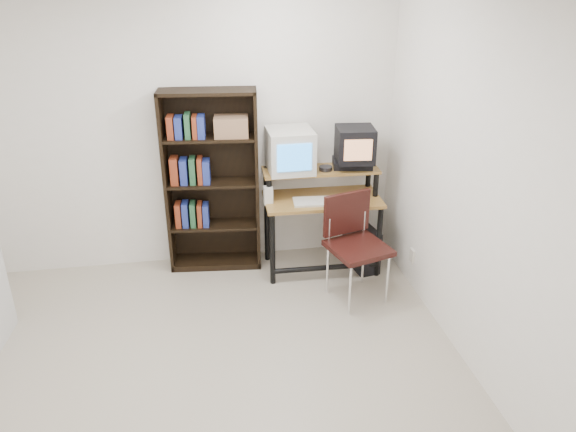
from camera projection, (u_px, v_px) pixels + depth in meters
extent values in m
cube|color=beige|center=(197.00, 396.00, 3.89)|extent=(4.00, 4.00, 0.01)
cube|color=white|center=(182.00, 133.00, 5.14)|extent=(4.00, 0.01, 2.60)
cube|color=white|center=(493.00, 205.00, 3.66)|extent=(0.01, 4.00, 2.60)
cube|color=olive|center=(322.00, 199.00, 5.21)|extent=(1.09, 0.57, 0.03)
cube|color=olive|center=(321.00, 170.00, 5.21)|extent=(1.08, 0.35, 0.02)
cylinder|color=black|center=(273.00, 249.00, 5.09)|extent=(0.05, 0.05, 0.72)
cylinder|color=black|center=(379.00, 241.00, 5.22)|extent=(0.05, 0.05, 0.72)
cylinder|color=black|center=(267.00, 215.00, 5.45)|extent=(0.05, 0.05, 0.98)
cylinder|color=black|center=(366.00, 209.00, 5.58)|extent=(0.05, 0.05, 0.98)
cylinder|color=black|center=(326.00, 268.00, 5.26)|extent=(1.00, 0.08, 0.05)
cube|color=beige|center=(290.00, 150.00, 5.11)|extent=(0.42, 0.42, 0.39)
cube|color=#2A81E0|center=(295.00, 158.00, 4.93)|extent=(0.31, 0.02, 0.25)
cube|color=black|center=(352.00, 164.00, 5.25)|extent=(0.40, 0.32, 0.08)
cube|color=black|center=(355.00, 144.00, 5.13)|extent=(0.37, 0.36, 0.32)
cube|color=tan|center=(358.00, 150.00, 4.98)|extent=(0.25, 0.04, 0.19)
cylinder|color=#26262B|center=(326.00, 169.00, 5.16)|extent=(0.14, 0.14, 0.05)
cube|color=beige|center=(319.00, 202.00, 5.11)|extent=(0.49, 0.25, 0.03)
cube|color=black|center=(357.00, 201.00, 5.17)|extent=(0.26, 0.23, 0.01)
cube|color=white|center=(355.00, 199.00, 5.16)|extent=(0.10, 0.07, 0.03)
cube|color=beige|center=(268.00, 195.00, 5.08)|extent=(0.08, 0.08, 0.17)
cube|color=black|center=(361.00, 246.00, 5.45)|extent=(0.28, 0.48, 0.42)
cube|color=black|center=(358.00, 248.00, 4.80)|extent=(0.58, 0.58, 0.04)
cube|color=black|center=(347.00, 213.00, 4.87)|extent=(0.44, 0.16, 0.38)
cylinder|color=silver|center=(350.00, 290.00, 4.68)|extent=(0.02, 0.02, 0.48)
cylinder|color=silver|center=(387.00, 280.00, 4.84)|extent=(0.02, 0.02, 0.48)
cylinder|color=silver|center=(327.00, 269.00, 4.99)|extent=(0.02, 0.02, 0.48)
cylinder|color=silver|center=(363.00, 260.00, 5.14)|extent=(0.02, 0.02, 0.48)
cube|color=black|center=(167.00, 184.00, 5.18)|extent=(0.06, 0.29, 1.73)
cube|color=black|center=(257.00, 182.00, 5.23)|extent=(0.06, 0.29, 1.73)
cube|color=black|center=(213.00, 178.00, 5.33)|extent=(0.86, 0.10, 1.73)
cube|color=black|center=(207.00, 91.00, 4.85)|extent=(0.89, 0.37, 0.03)
cube|color=black|center=(217.00, 261.00, 5.55)|extent=(0.89, 0.37, 0.06)
cube|color=black|center=(215.00, 225.00, 5.39)|extent=(0.83, 0.35, 0.03)
cube|color=black|center=(212.00, 183.00, 5.21)|extent=(0.83, 0.35, 0.02)
cube|color=black|center=(209.00, 138.00, 5.02)|extent=(0.83, 0.35, 0.02)
cube|color=#8C6447|center=(231.00, 126.00, 4.99)|extent=(0.32, 0.24, 0.18)
cube|color=beige|center=(412.00, 255.00, 5.10)|extent=(0.02, 0.08, 0.12)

